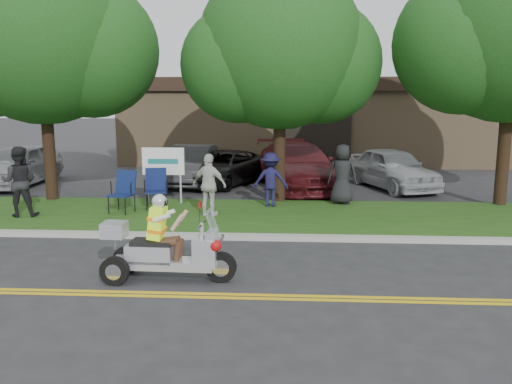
# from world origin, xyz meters

# --- Properties ---
(ground) EXTENTS (120.00, 120.00, 0.00)m
(ground) POSITION_xyz_m (0.00, 0.00, 0.00)
(ground) COLOR #28282B
(ground) RESTS_ON ground
(centerline_near) EXTENTS (60.00, 0.10, 0.01)m
(centerline_near) POSITION_xyz_m (0.00, -0.58, 0.01)
(centerline_near) COLOR gold
(centerline_near) RESTS_ON ground
(centerline_far) EXTENTS (60.00, 0.10, 0.01)m
(centerline_far) POSITION_xyz_m (0.00, -0.42, 0.01)
(centerline_far) COLOR gold
(centerline_far) RESTS_ON ground
(curb) EXTENTS (60.00, 0.25, 0.12)m
(curb) POSITION_xyz_m (0.00, 3.05, 0.06)
(curb) COLOR #A8A89E
(curb) RESTS_ON ground
(grass_verge) EXTENTS (60.00, 4.00, 0.10)m
(grass_verge) POSITION_xyz_m (0.00, 5.20, 0.06)
(grass_verge) COLOR #204412
(grass_verge) RESTS_ON ground
(commercial_building) EXTENTS (18.00, 8.20, 4.00)m
(commercial_building) POSITION_xyz_m (2.00, 18.98, 2.01)
(commercial_building) COLOR #9E7F5B
(commercial_building) RESTS_ON ground
(tree_left) EXTENTS (6.62, 5.40, 7.78)m
(tree_left) POSITION_xyz_m (-6.44, 7.03, 4.85)
(tree_left) COLOR #332114
(tree_left) RESTS_ON ground
(tree_mid) EXTENTS (5.88, 4.80, 7.05)m
(tree_mid) POSITION_xyz_m (0.55, 7.23, 4.43)
(tree_mid) COLOR #332114
(tree_mid) RESTS_ON ground
(business_sign) EXTENTS (1.25, 0.06, 1.75)m
(business_sign) POSITION_xyz_m (-2.90, 6.60, 1.26)
(business_sign) COLOR silver
(business_sign) RESTS_ON ground
(trike_scooter) EXTENTS (2.43, 0.82, 1.59)m
(trike_scooter) POSITION_xyz_m (-1.46, 0.22, 0.55)
(trike_scooter) COLOR black
(trike_scooter) RESTS_ON ground
(lawn_chair_a) EXTENTS (0.74, 0.76, 1.14)m
(lawn_chair_a) POSITION_xyz_m (-3.72, 5.32, 0.74)
(lawn_chair_a) COLOR black
(lawn_chair_a) RESTS_ON grass_verge
(lawn_chair_b) EXTENTS (0.70, 0.72, 1.13)m
(lawn_chair_b) POSITION_xyz_m (-2.97, 5.91, 0.74)
(lawn_chair_b) COLOR black
(lawn_chair_b) RESTS_ON grass_verge
(spectator_adult_mid) EXTENTS (1.02, 0.87, 1.86)m
(spectator_adult_mid) POSITION_xyz_m (-6.29, 4.64, 1.03)
(spectator_adult_mid) COLOR black
(spectator_adult_mid) RESTS_ON grass_verge
(spectator_adult_right) EXTENTS (1.05, 0.72, 1.66)m
(spectator_adult_right) POSITION_xyz_m (-1.30, 4.98, 0.93)
(spectator_adult_right) COLOR silver
(spectator_adult_right) RESTS_ON grass_verge
(spectator_chair_a) EXTENTS (1.05, 0.66, 1.55)m
(spectator_chair_a) POSITION_xyz_m (0.28, 6.32, 0.88)
(spectator_chair_a) COLOR #17163E
(spectator_chair_a) RESTS_ON grass_verge
(spectator_chair_b) EXTENTS (0.95, 0.70, 1.77)m
(spectator_chair_b) POSITION_xyz_m (2.36, 6.79, 0.99)
(spectator_chair_b) COLOR black
(spectator_chair_b) RESTS_ON grass_verge
(parked_car_far_left) EXTENTS (1.83, 4.41, 1.49)m
(parked_car_far_left) POSITION_xyz_m (-9.00, 9.90, 0.75)
(parked_car_far_left) COLOR #979A9E
(parked_car_far_left) RESTS_ON ground
(parked_car_left) EXTENTS (1.79, 4.36, 1.40)m
(parked_car_left) POSITION_xyz_m (-2.80, 10.61, 0.70)
(parked_car_left) COLOR #333235
(parked_car_left) RESTS_ON ground
(parked_car_mid) EXTENTS (3.73, 4.91, 1.24)m
(parked_car_mid) POSITION_xyz_m (-1.62, 10.55, 0.62)
(parked_car_mid) COLOR black
(parked_car_mid) RESTS_ON ground
(parked_car_right) EXTENTS (3.50, 5.84, 1.58)m
(parked_car_right) POSITION_xyz_m (1.11, 9.97, 0.79)
(parked_car_right) COLOR #511318
(parked_car_right) RESTS_ON ground
(parked_car_far_right) EXTENTS (3.09, 4.55, 1.44)m
(parked_car_far_right) POSITION_xyz_m (4.43, 10.03, 0.72)
(parked_car_far_right) COLOR #ADAFB5
(parked_car_far_right) RESTS_ON ground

